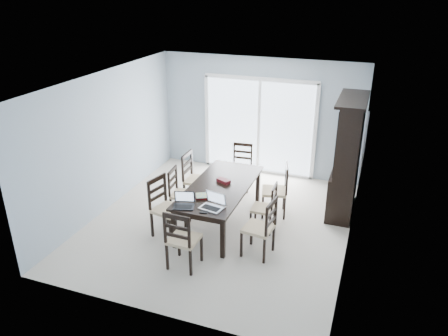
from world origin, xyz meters
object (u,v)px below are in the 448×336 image
(chair_left_mid, at_px, (178,188))
(chair_end_far, at_px, (242,161))
(game_box, at_px, (224,181))
(dining_table, at_px, (220,189))
(chair_right_mid, at_px, (268,203))
(laptop_silver, at_px, (211,205))
(chair_right_near, at_px, (264,222))
(cell_phone, at_px, (204,212))
(laptop_dark, at_px, (184,204))
(chair_left_near, at_px, (163,201))
(china_hutch, at_px, (347,158))
(chair_left_far, at_px, (193,173))
(chair_end_near, at_px, (181,234))
(hot_tub, at_px, (258,133))
(chair_right_far, at_px, (280,184))

(chair_left_mid, height_order, chair_end_far, chair_end_far)
(game_box, bearing_deg, dining_table, -95.65)
(dining_table, xyz_separation_m, chair_right_mid, (0.87, 0.05, -0.13))
(dining_table, bearing_deg, laptop_silver, -78.78)
(chair_right_near, xyz_separation_m, cell_phone, (-0.90, -0.28, 0.15))
(laptop_dark, distance_m, laptop_silver, 0.44)
(chair_left_near, height_order, chair_right_mid, chair_left_near)
(china_hutch, height_order, chair_left_far, china_hutch)
(chair_end_near, distance_m, chair_end_far, 3.08)
(chair_left_near, xyz_separation_m, laptop_dark, (0.52, -0.28, 0.17))
(chair_end_near, bearing_deg, dining_table, 89.17)
(china_hutch, bearing_deg, chair_end_near, -127.27)
(chair_left_near, distance_m, game_box, 1.14)
(china_hutch, xyz_separation_m, chair_right_mid, (-1.15, -1.20, -0.53))
(chair_end_far, height_order, cell_phone, chair_end_far)
(laptop_dark, bearing_deg, chair_left_mid, 104.04)
(chair_right_near, height_order, hot_tub, chair_right_near)
(chair_left_near, height_order, laptop_silver, chair_left_near)
(chair_left_mid, distance_m, chair_left_far, 0.58)
(chair_end_far, bearing_deg, china_hutch, 166.00)
(chair_left_near, height_order, chair_left_far, chair_left_near)
(chair_left_far, relative_size, hot_tub, 0.50)
(china_hutch, bearing_deg, hot_tub, 135.00)
(chair_right_mid, height_order, chair_right_far, chair_right_far)
(china_hutch, distance_m, laptop_dark, 3.18)
(cell_phone, distance_m, hot_tub, 4.63)
(chair_left_far, height_order, chair_end_near, chair_left_far)
(dining_table, xyz_separation_m, chair_end_far, (-0.11, 1.58, -0.09))
(dining_table, bearing_deg, chair_left_near, -140.15)
(china_hutch, height_order, game_box, china_hutch)
(chair_right_near, distance_m, game_box, 1.32)
(cell_phone, relative_size, hot_tub, 0.05)
(chair_left_near, relative_size, chair_right_mid, 1.18)
(cell_phone, bearing_deg, china_hutch, 40.84)
(chair_end_near, bearing_deg, chair_left_mid, 118.36)
(laptop_dark, bearing_deg, chair_right_far, 37.44)
(chair_end_near, distance_m, hot_tub, 5.11)
(chair_left_mid, relative_size, chair_right_mid, 1.06)
(chair_left_mid, distance_m, laptop_silver, 1.32)
(chair_right_mid, xyz_separation_m, laptop_silver, (-0.70, -0.89, 0.27))
(china_hutch, distance_m, chair_right_mid, 1.75)
(dining_table, relative_size, chair_left_near, 1.83)
(chair_right_mid, xyz_separation_m, laptop_dark, (-1.14, -0.99, 0.27))
(chair_left_far, xyz_separation_m, laptop_silver, (0.95, -1.42, 0.18))
(dining_table, xyz_separation_m, chair_end_near, (-0.06, -1.49, -0.06))
(chair_left_far, relative_size, chair_end_near, 1.03)
(laptop_silver, height_order, cell_phone, laptop_silver)
(laptop_silver, bearing_deg, cell_phone, -99.71)
(chair_end_far, distance_m, hot_tub, 2.04)
(china_hutch, xyz_separation_m, chair_left_mid, (-2.85, -1.24, -0.50))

